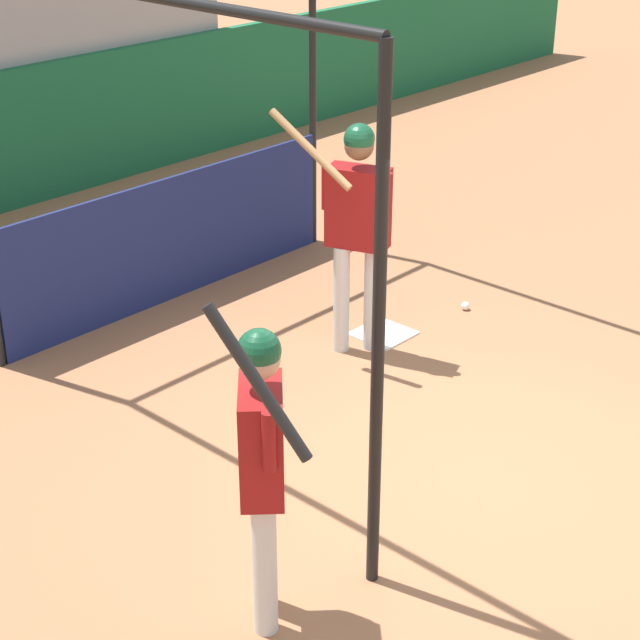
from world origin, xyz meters
TOP-DOWN VIEW (x-y plane):
  - ground_plane at (0.00, 0.00)m, footprint 60.00×60.00m
  - batting_cage at (0.58, 2.90)m, footprint 3.71×3.91m
  - home_plate at (1.23, 1.79)m, footprint 0.44×0.44m
  - player_batter at (0.87, 1.80)m, footprint 0.64×0.82m
  - player_waiting at (-1.88, 0.05)m, footprint 0.61×0.74m
  - baseball at (2.10, 1.57)m, footprint 0.07×0.07m

SIDE VIEW (x-z plane):
  - ground_plane at x=0.00m, z-range 0.00..0.00m
  - home_plate at x=1.23m, z-range 0.00..0.02m
  - baseball at x=2.10m, z-range 0.00..0.07m
  - player_waiting at x=-1.88m, z-range 0.05..2.07m
  - player_batter at x=0.87m, z-range 0.16..2.15m
  - batting_cage at x=0.58m, z-range -0.23..2.87m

